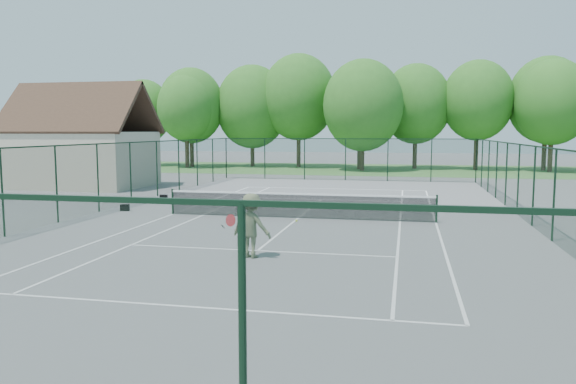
# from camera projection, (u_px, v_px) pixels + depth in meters

# --- Properties ---
(ground) EXTENTS (140.00, 140.00, 0.00)m
(ground) POSITION_uv_depth(u_px,v_px,m) (298.00, 218.00, 23.03)
(ground) COLOR slate
(ground) RESTS_ON ground
(grass_far) EXTENTS (80.00, 16.00, 0.01)m
(grass_far) POSITION_uv_depth(u_px,v_px,m) (359.00, 169.00, 52.20)
(grass_far) COLOR #4F863F
(grass_far) RESTS_ON ground
(court_lines) EXTENTS (11.05, 23.85, 0.01)m
(court_lines) POSITION_uv_depth(u_px,v_px,m) (298.00, 218.00, 23.03)
(court_lines) COLOR white
(court_lines) RESTS_ON ground
(tennis_net) EXTENTS (11.08, 0.08, 1.10)m
(tennis_net) POSITION_uv_depth(u_px,v_px,m) (298.00, 204.00, 22.96)
(tennis_net) COLOR black
(tennis_net) RESTS_ON ground
(fence_enclosure) EXTENTS (18.05, 36.05, 3.02)m
(fence_enclosure) POSITION_uv_depth(u_px,v_px,m) (298.00, 180.00, 22.86)
(fence_enclosure) COLOR #193120
(fence_enclosure) RESTS_ON ground
(utility_building) EXTENTS (8.60, 6.27, 6.63)m
(utility_building) POSITION_uv_depth(u_px,v_px,m) (82.00, 138.00, 35.71)
(utility_building) COLOR beige
(utility_building) RESTS_ON ground
(tree_line_far) EXTENTS (39.40, 6.40, 9.70)m
(tree_line_far) POSITION_uv_depth(u_px,v_px,m) (360.00, 104.00, 51.54)
(tree_line_far) COLOR #483021
(tree_line_far) RESTS_ON ground
(sports_bag_a) EXTENTS (0.40, 0.27, 0.30)m
(sports_bag_a) POSITION_uv_depth(u_px,v_px,m) (125.00, 208.00, 25.09)
(sports_bag_a) COLOR black
(sports_bag_a) RESTS_ON ground
(sports_bag_b) EXTENTS (0.40, 0.28, 0.28)m
(sports_bag_b) POSITION_uv_depth(u_px,v_px,m) (164.00, 197.00, 28.96)
(sports_bag_b) COLOR black
(sports_bag_b) RESTS_ON ground
(tennis_player) EXTENTS (2.11, 0.96, 1.83)m
(tennis_player) POSITION_uv_depth(u_px,v_px,m) (251.00, 226.00, 15.83)
(tennis_player) COLOR #50573C
(tennis_player) RESTS_ON ground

